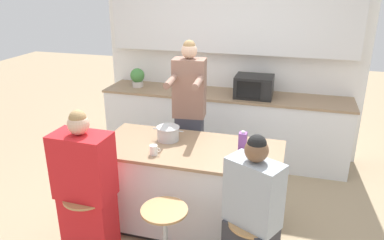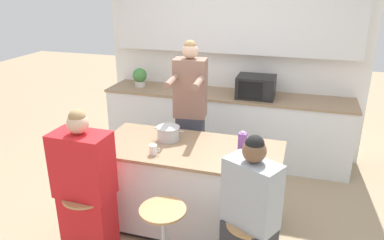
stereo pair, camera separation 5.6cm
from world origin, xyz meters
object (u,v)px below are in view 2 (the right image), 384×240
person_wrapped_blanket (86,193)px  person_seated_near (249,227)px  person_cooking (190,121)px  coffee_cup_near (153,150)px  kitchen_island (190,187)px  juice_carton (242,143)px  fruit_bowl (248,161)px  bar_stool_center (164,238)px  bar_stool_leftmost (89,224)px  potted_plant (140,77)px  microwave (256,87)px  cooking_pot (168,133)px

person_wrapped_blanket → person_seated_near: bearing=1.6°
person_cooking → person_wrapped_blanket: 1.47m
person_seated_near → coffee_cup_near: 1.12m
person_seated_near → kitchen_island: bearing=161.7°
person_wrapped_blanket → juice_carton: bearing=32.1°
fruit_bowl → bar_stool_center: bearing=-137.6°
kitchen_island → person_wrapped_blanket: 1.04m
bar_stool_center → juice_carton: juice_carton is taller
bar_stool_center → bar_stool_leftmost: bearing=-179.5°
kitchen_island → person_wrapped_blanket: size_ratio=1.24×
person_cooking → kitchen_island: bearing=-79.2°
kitchen_island → potted_plant: (-1.27, 1.67, 0.63)m
bar_stool_leftmost → coffee_cup_near: bearing=48.5°
bar_stool_center → microwave: (0.40, 2.36, 0.71)m
kitchen_island → bar_stool_leftmost: bearing=-133.9°
bar_stool_leftmost → fruit_bowl: size_ratio=2.95×
kitchen_island → bar_stool_center: kitchen_island is taller
person_seated_near → person_cooking: bearing=150.7°
bar_stool_center → juice_carton: (0.51, 0.73, 0.62)m
bar_stool_leftmost → person_seated_near: bearing=0.8°
bar_stool_leftmost → bar_stool_center: bearing=0.5°
juice_carton → potted_plant: bearing=136.8°
kitchen_island → cooking_pot: cooking_pot is taller
bar_stool_center → potted_plant: 2.80m
coffee_cup_near → fruit_bowl: bearing=3.8°
bar_stool_leftmost → microwave: microwave is taller
bar_stool_leftmost → coffee_cup_near: (0.44, 0.49, 0.56)m
bar_stool_center → microwave: microwave is taller
microwave → bar_stool_center: bearing=-99.6°
person_cooking → potted_plant: size_ratio=6.70×
kitchen_island → cooking_pot: (-0.26, 0.11, 0.50)m
microwave → person_cooking: bearing=-120.6°
fruit_bowl → potted_plant: bearing=135.1°
person_cooking → bar_stool_center: bearing=-87.9°
fruit_bowl → coffee_cup_near: size_ratio=2.11×
bar_stool_leftmost → cooking_pot: bearing=61.9°
coffee_cup_near → juice_carton: bearing=17.4°
cooking_pot → microwave: 1.66m
bar_stool_center → potted_plant: potted_plant is taller
fruit_bowl → microwave: (-0.20, 1.82, 0.17)m
kitchen_island → coffee_cup_near: (-0.27, -0.24, 0.48)m
coffee_cup_near → cooking_pot: bearing=87.4°
bar_stool_center → person_cooking: 1.48m
bar_stool_leftmost → potted_plant: potted_plant is taller
potted_plant → fruit_bowl: bearing=-44.9°
person_wrapped_blanket → fruit_bowl: person_wrapped_blanket is taller
person_cooking → juice_carton: 0.95m
coffee_cup_near → juice_carton: size_ratio=0.47×
bar_stool_leftmost → kitchen_island: bearing=46.1°
kitchen_island → bar_stool_leftmost: 1.02m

